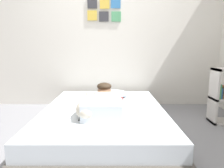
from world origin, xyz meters
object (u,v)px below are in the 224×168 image
object	(u,v)px
dog	(89,107)
cell_phone	(83,118)
bed	(104,118)
coffee_cup	(118,98)
pillow	(111,94)
person_lying	(103,101)

from	to	relation	value
dog	cell_phone	bearing A→B (deg)	-121.51
bed	dog	size ratio (longest dim) A/B	3.45
cell_phone	coffee_cup	bearing A→B (deg)	60.85
pillow	dog	world-z (taller)	dog
person_lying	cell_phone	distance (m)	0.38
pillow	dog	distance (m)	0.88
pillow	person_lying	size ratio (longest dim) A/B	0.57
bed	pillow	distance (m)	0.59
pillow	cell_phone	bearing A→B (deg)	-108.01
cell_phone	dog	bearing A→B (deg)	58.49
pillow	coffee_cup	size ratio (longest dim) A/B	4.16
bed	pillow	size ratio (longest dim) A/B	3.82
bed	coffee_cup	xyz separation A→B (m)	(0.18, 0.32, 0.18)
dog	pillow	bearing A→B (deg)	73.65
bed	pillow	world-z (taller)	pillow
bed	pillow	xyz separation A→B (m)	(0.09, 0.55, 0.20)
bed	person_lying	distance (m)	0.26
pillow	cell_phone	distance (m)	0.98
bed	person_lying	world-z (taller)	person_lying
person_lying	cell_phone	world-z (taller)	person_lying
pillow	cell_phone	size ratio (longest dim) A/B	3.71
dog	cell_phone	distance (m)	0.15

